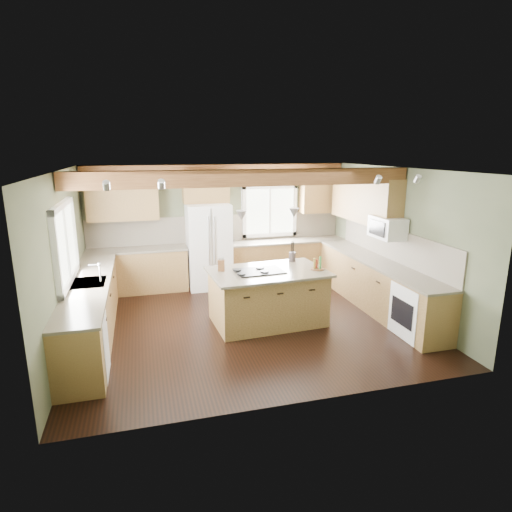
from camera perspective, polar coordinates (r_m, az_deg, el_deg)
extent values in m
plane|color=black|center=(7.48, -1.23, -8.83)|extent=(5.60, 5.60, 0.00)
plane|color=silver|center=(6.89, -1.35, 11.49)|extent=(5.60, 5.60, 0.00)
plane|color=#485038|center=(9.47, -4.93, 4.26)|extent=(5.60, 0.00, 5.60)
plane|color=#485038|center=(6.98, -24.21, -0.55)|extent=(0.00, 5.00, 5.00)
plane|color=#485038|center=(8.19, 18.10, 2.04)|extent=(0.00, 5.00, 5.00)
cube|color=#4C2915|center=(6.83, -1.20, 10.37)|extent=(5.55, 0.26, 0.26)
cube|color=#4C2915|center=(9.24, -4.98, 11.75)|extent=(5.55, 0.20, 0.10)
cube|color=brown|center=(9.47, -4.90, 3.71)|extent=(5.58, 0.03, 0.58)
cube|color=brown|center=(8.24, 17.78, 1.50)|extent=(0.03, 3.70, 0.58)
cube|color=brown|center=(9.23, -15.48, -1.96)|extent=(2.02, 0.60, 0.88)
cube|color=#474134|center=(9.12, -15.67, 0.82)|extent=(2.06, 0.64, 0.04)
cube|color=brown|center=(9.75, 4.15, -0.62)|extent=(2.62, 0.60, 0.88)
cube|color=#474134|center=(9.64, 4.20, 2.02)|extent=(2.66, 0.64, 0.04)
cube|color=brown|center=(7.23, -21.11, -6.91)|extent=(0.60, 3.70, 0.88)
cube|color=#474134|center=(7.09, -21.44, -3.43)|extent=(0.64, 3.74, 0.04)
cube|color=brown|center=(8.29, 15.72, -3.80)|extent=(0.60, 3.70, 0.88)
cube|color=#474134|center=(8.16, 15.94, -0.73)|extent=(0.64, 3.74, 0.04)
cube|color=brown|center=(9.07, -17.38, 7.38)|extent=(1.40, 0.35, 0.90)
cube|color=brown|center=(9.14, -6.72, 9.23)|extent=(0.96, 0.35, 0.70)
cube|color=brown|center=(8.76, 14.26, 7.37)|extent=(0.35, 2.20, 0.90)
cube|color=brown|center=(9.89, 8.55, 8.37)|extent=(0.90, 0.35, 0.90)
cube|color=white|center=(6.97, -24.20, 1.55)|extent=(0.04, 1.60, 1.05)
cube|color=white|center=(9.68, 1.81, 6.02)|extent=(1.10, 0.04, 1.00)
cube|color=#262628|center=(7.08, -21.44, -3.39)|extent=(0.50, 0.65, 0.03)
cylinder|color=#B2B2B7|center=(7.02, -20.09, -2.18)|extent=(0.02, 0.02, 0.28)
cube|color=white|center=(6.04, -22.18, -11.32)|extent=(0.60, 0.60, 0.84)
cube|color=white|center=(7.27, 20.86, -6.85)|extent=(0.60, 0.72, 0.84)
cube|color=white|center=(7.99, 17.11, 3.65)|extent=(0.40, 0.70, 0.38)
cone|color=#B2B2B7|center=(6.85, -1.93, 5.41)|extent=(0.18, 0.18, 0.16)
cone|color=#B2B2B7|center=(7.16, 5.07, 5.75)|extent=(0.18, 0.18, 0.16)
cube|color=silver|center=(9.14, -6.30, 1.30)|extent=(0.90, 0.74, 1.80)
cube|color=olive|center=(7.35, 1.57, -5.59)|extent=(1.89, 1.23, 0.88)
cube|color=#474134|center=(7.20, 1.59, -2.14)|extent=(2.02, 1.36, 0.04)
cube|color=black|center=(7.15, 0.46, -2.02)|extent=(0.82, 0.58, 0.02)
cube|color=brown|center=(7.19, -4.65, -1.29)|extent=(0.13, 0.11, 0.19)
cylinder|color=#3C3330|center=(7.81, 4.86, -0.11)|extent=(0.14, 0.14, 0.17)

